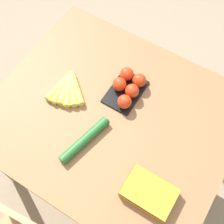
# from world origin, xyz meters

# --- Properties ---
(ground_plane) EXTENTS (12.00, 12.00, 0.00)m
(ground_plane) POSITION_xyz_m (0.00, 0.00, 0.00)
(ground_plane) COLOR gray
(dining_table) EXTENTS (1.07, 0.92, 0.72)m
(dining_table) POSITION_xyz_m (0.00, 0.00, 0.62)
(dining_table) COLOR olive
(dining_table) RESTS_ON ground_plane
(banana_bunch) EXTENTS (0.17, 0.19, 0.03)m
(banana_bunch) POSITION_xyz_m (0.24, -0.00, 0.74)
(banana_bunch) COLOR brown
(banana_bunch) RESTS_ON dining_table
(tomato_pack) EXTENTS (0.14, 0.21, 0.07)m
(tomato_pack) POSITION_xyz_m (0.00, -0.14, 0.76)
(tomato_pack) COLOR black
(tomato_pack) RESTS_ON dining_table
(carrot_bag) EXTENTS (0.20, 0.14, 0.05)m
(carrot_bag) POSITION_xyz_m (-0.31, 0.22, 0.75)
(carrot_bag) COLOR orange
(carrot_bag) RESTS_ON dining_table
(cucumber_near) EXTENTS (0.10, 0.26, 0.04)m
(cucumber_near) POSITION_xyz_m (0.03, 0.17, 0.74)
(cucumber_near) COLOR #236028
(cucumber_near) RESTS_ON dining_table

